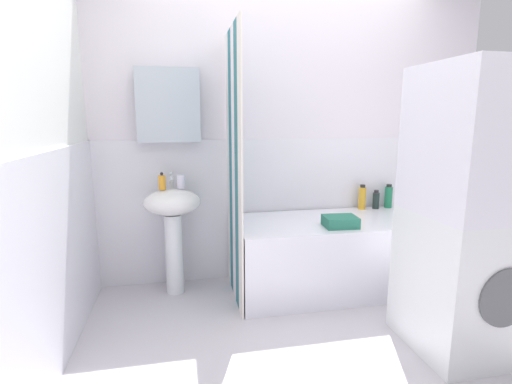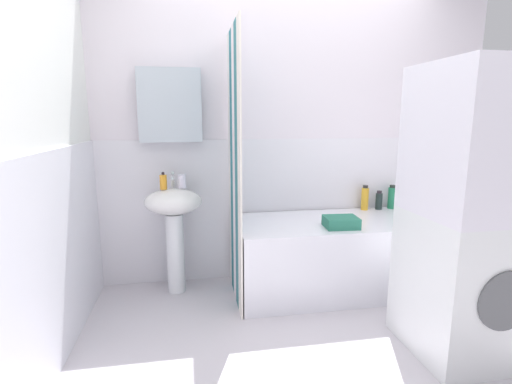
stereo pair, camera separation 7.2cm
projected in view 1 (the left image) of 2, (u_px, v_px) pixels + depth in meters
name	position (u px, v px, depth m)	size (l,w,h in m)	color
ground_plane	(336.00, 357.00, 2.26)	(4.80, 5.60, 0.04)	silver
wall_back_tiled	(276.00, 146.00, 3.25)	(3.60, 0.18, 2.40)	silver
wall_left_tiled	(48.00, 165.00, 2.07)	(0.07, 1.81, 2.40)	silver
sink	(173.00, 218.00, 2.95)	(0.44, 0.34, 0.84)	white
faucet	(171.00, 180.00, 2.97)	(0.03, 0.12, 0.12)	silver
soap_dispenser	(162.00, 182.00, 2.88)	(0.05, 0.05, 0.13)	orange
toothbrush_cup	(181.00, 182.00, 2.94)	(0.06, 0.06, 0.10)	silver
bathtub	(330.00, 254.00, 3.09)	(1.53, 0.73, 0.58)	white
shower_curtain	(234.00, 169.00, 2.80)	(0.01, 0.73, 2.00)	white
shampoo_bottle	(388.00, 197.00, 3.43)	(0.07, 0.07, 0.21)	#217A51
conditioner_bottle	(376.00, 200.00, 3.40)	(0.06, 0.06, 0.17)	#202F2E
body_wash_bottle	(362.00, 198.00, 3.38)	(0.06, 0.06, 0.22)	gold
towel_folded	(340.00, 222.00, 2.83)	(0.24, 0.19, 0.08)	#2A725B
washer_dryer_stack	(470.00, 213.00, 2.19)	(0.59, 0.62, 1.66)	white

